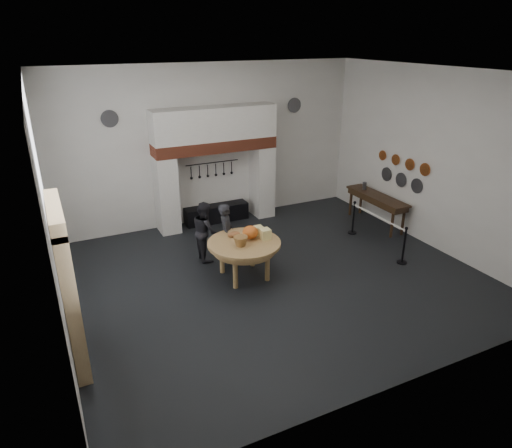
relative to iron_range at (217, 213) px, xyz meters
name	(u,v)px	position (x,y,z in m)	size (l,w,h in m)	color
floor	(275,276)	(0.00, -3.72, -0.25)	(9.00, 8.00, 0.02)	black
ceiling	(278,72)	(0.00, -3.72, 4.25)	(9.00, 8.00, 0.02)	silver
wall_back	(211,145)	(0.00, 0.28, 2.00)	(9.00, 0.02, 4.50)	silver
wall_front	(411,262)	(0.00, -7.72, 2.00)	(9.00, 0.02, 4.50)	silver
wall_left	(47,217)	(-4.50, -3.72, 2.00)	(0.02, 8.00, 4.50)	silver
wall_right	(434,160)	(4.50, -3.72, 2.00)	(0.02, 8.00, 4.50)	silver
chimney_pier_left	(167,195)	(-1.48, -0.07, 0.82)	(0.55, 0.70, 2.15)	silver
chimney_pier_right	(262,181)	(1.48, -0.07, 0.82)	(0.55, 0.70, 2.15)	silver
hearth_brick_band	(215,145)	(0.00, -0.07, 2.06)	(3.50, 0.72, 0.32)	#9E442B
chimney_hood	(214,123)	(0.00, -0.07, 2.67)	(3.50, 0.70, 0.90)	silver
iron_range	(217,213)	(0.00, 0.00, 0.00)	(1.90, 0.45, 0.50)	black
utensil_rail	(212,163)	(0.00, 0.20, 1.50)	(0.02, 0.02, 1.60)	black
door_recess	(63,294)	(-4.47, -4.72, 1.00)	(0.04, 1.10, 2.50)	black
door_jamb_near	(73,312)	(-4.38, -5.42, 1.05)	(0.22, 0.30, 2.60)	tan
door_jamb_far	(65,272)	(-4.38, -4.02, 1.05)	(0.22, 0.30, 2.60)	tan
door_lintel	(55,214)	(-4.38, -4.72, 2.40)	(0.22, 1.70, 0.30)	tan
wall_plaque	(54,234)	(-4.45, -2.92, 1.35)	(0.05, 0.34, 0.44)	gold
work_table	(244,243)	(-0.63, -3.42, 0.59)	(1.66, 1.66, 0.07)	tan
pumpkin	(250,232)	(-0.43, -3.32, 0.78)	(0.36, 0.36, 0.31)	#C4591B
cheese_block_big	(265,234)	(-0.13, -3.47, 0.74)	(0.22, 0.22, 0.24)	#F3E691
cheese_block_small	(258,230)	(-0.15, -3.17, 0.72)	(0.18, 0.18, 0.20)	#FFF398
wicker_basket	(241,241)	(-0.78, -3.57, 0.73)	(0.32, 0.32, 0.22)	olive
bread_loaf	(234,234)	(-0.73, -3.07, 0.69)	(0.31, 0.18, 0.13)	#A8603B
visitor_near	(227,234)	(-0.72, -2.57, 0.51)	(0.55, 0.36, 1.51)	black
visitor_far	(205,231)	(-1.12, -2.17, 0.49)	(0.72, 0.56, 1.49)	black
side_table	(377,196)	(4.10, -2.24, 0.62)	(0.55, 2.20, 0.06)	#382414
pewter_jug	(364,186)	(4.10, -1.64, 0.76)	(0.12, 0.12, 0.22)	#505056
copper_pan_a	(425,170)	(4.46, -3.52, 1.70)	(0.34, 0.34, 0.03)	#C6662D
copper_pan_b	(410,164)	(4.46, -2.97, 1.70)	(0.32, 0.32, 0.03)	#C6662D
copper_pan_c	(396,160)	(4.46, -2.42, 1.70)	(0.30, 0.30, 0.03)	#C6662D
copper_pan_d	(383,155)	(4.46, -1.87, 1.70)	(0.28, 0.28, 0.03)	#C6662D
pewter_plate_left	(417,186)	(4.46, -3.32, 1.20)	(0.40, 0.40, 0.03)	#4C4C51
pewter_plate_mid	(401,180)	(4.46, -2.72, 1.20)	(0.40, 0.40, 0.03)	#4C4C51
pewter_plate_right	(386,174)	(4.46, -2.12, 1.20)	(0.40, 0.40, 0.03)	#4C4C51
pewter_plate_back_left	(110,119)	(-2.70, 0.24, 2.95)	(0.44, 0.44, 0.03)	#4C4C51
pewter_plate_back_right	(294,105)	(2.70, 0.24, 2.95)	(0.44, 0.44, 0.03)	#4C4C51
barrier_post_near	(404,246)	(3.12, -4.49, 0.20)	(0.05, 0.05, 0.90)	black
barrier_post_far	(353,218)	(3.12, -2.49, 0.20)	(0.05, 0.05, 0.90)	black
barrier_rope	(379,217)	(3.12, -3.49, 0.60)	(0.04, 0.04, 2.00)	white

